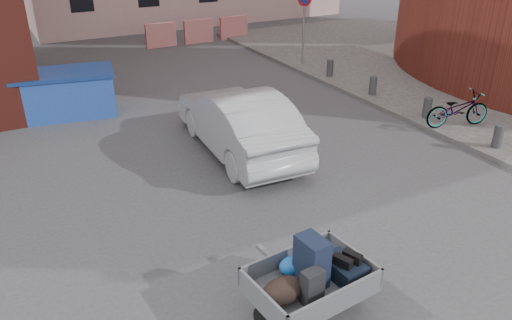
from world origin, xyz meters
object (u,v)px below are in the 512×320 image
trailer (310,279)px  silver_car (239,121)px  dumpster (60,94)px  bicycle (458,109)px

trailer → silver_car: 5.51m
dumpster → silver_car: (3.26, -4.44, 0.13)m
trailer → silver_car: silver_car is taller
dumpster → silver_car: bearing=-43.8°
silver_car → bicycle: silver_car is taller
bicycle → dumpster: bearing=70.4°
silver_car → bicycle: 5.66m
trailer → bicycle: 7.98m
bicycle → silver_car: bearing=89.3°
dumpster → bicycle: 10.55m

